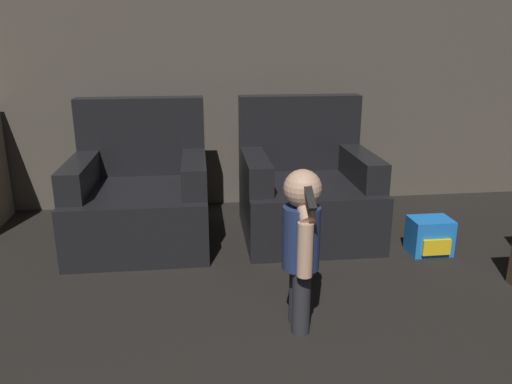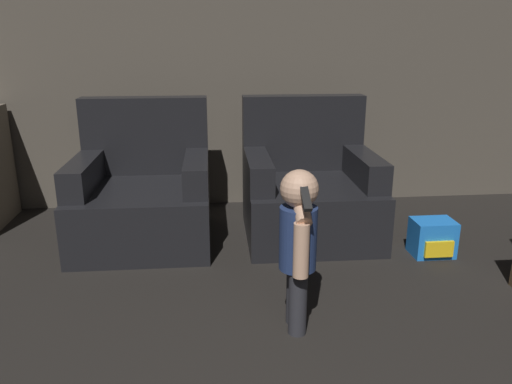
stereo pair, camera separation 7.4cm
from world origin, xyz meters
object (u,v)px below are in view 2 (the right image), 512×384
object	(u,v)px
armchair_right	(309,191)
person_toddler	(298,239)
armchair_left	(144,196)
toy_backpack	(432,238)

from	to	relation	value
armchair_right	person_toddler	distance (m)	1.31
person_toddler	armchair_right	bearing A→B (deg)	168.99
person_toddler	armchair_left	bearing A→B (deg)	-142.66
armchair_left	person_toddler	world-z (taller)	armchair_left
armchair_right	person_toddler	world-z (taller)	armchair_right
armchair_left	person_toddler	xyz separation A→B (m)	(0.87, -1.26, 0.16)
armchair_left	person_toddler	distance (m)	1.54
armchair_left	toy_backpack	bearing A→B (deg)	-13.68
armchair_left	armchair_right	world-z (taller)	same
armchair_right	toy_backpack	world-z (taller)	armchair_right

